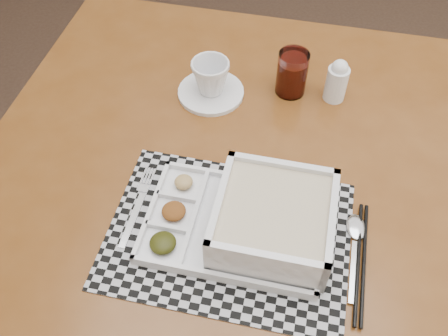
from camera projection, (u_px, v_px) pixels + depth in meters
The scene contains 11 objects.
floor at pixel (372, 158), 2.12m from camera, with size 5.00×5.00×0.00m, color #302018.
dining_table at pixel (247, 207), 1.04m from camera, with size 1.25×1.25×0.84m.
placemat at pixel (229, 234), 0.90m from camera, with size 0.43×0.32×0.00m, color #9E9EA5.
serving_tray at pixel (263, 222), 0.87m from camera, with size 0.35×0.26×0.09m.
fork at pixel (137, 204), 0.94m from camera, with size 0.04×0.19×0.00m.
spoon at pixel (356, 233), 0.89m from camera, with size 0.04×0.18×0.01m.
chopsticks at pixel (361, 262), 0.86m from camera, with size 0.05×0.24×0.01m.
saucer at pixel (211, 92), 1.13m from camera, with size 0.15×0.15×0.01m, color silver.
cup at pixel (210, 77), 1.10m from camera, with size 0.09×0.09×0.08m, color silver.
juice_glass at pixel (292, 75), 1.11m from camera, with size 0.07×0.07×0.10m.
creamer_bottle at pixel (337, 81), 1.09m from camera, with size 0.05×0.05×0.10m.
Camera 1 is at (-0.50, -1.42, 1.61)m, focal length 40.00 mm.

